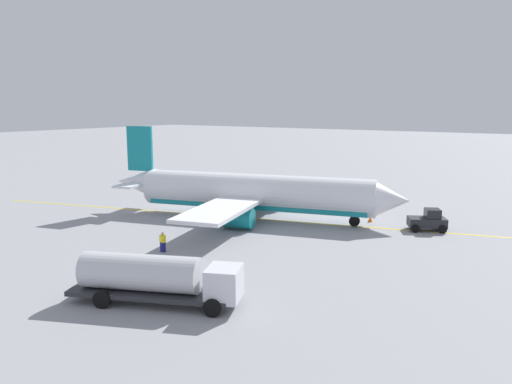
# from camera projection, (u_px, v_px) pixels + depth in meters

# --- Properties ---
(ground_plane) EXTENTS (400.00, 400.00, 0.00)m
(ground_plane) POSITION_uv_depth(u_px,v_px,m) (256.00, 219.00, 55.41)
(ground_plane) COLOR #939399
(airplane) EXTENTS (33.40, 28.09, 9.96)m
(airplane) POSITION_uv_depth(u_px,v_px,m) (252.00, 194.00, 55.08)
(airplane) COLOR white
(airplane) RESTS_ON ground
(fuel_tanker) EXTENTS (11.04, 6.57, 3.15)m
(fuel_tanker) POSITION_uv_depth(u_px,v_px,m) (156.00, 277.00, 31.38)
(fuel_tanker) COLOR #2D2D33
(fuel_tanker) RESTS_ON ground
(pushback_tug) EXTENTS (4.12, 3.63, 2.20)m
(pushback_tug) POSITION_uv_depth(u_px,v_px,m) (428.00, 221.00, 50.09)
(pushback_tug) COLOR #232328
(pushback_tug) RESTS_ON ground
(refueling_worker) EXTENTS (0.60, 0.50, 1.71)m
(refueling_worker) POSITION_uv_depth(u_px,v_px,m) (163.00, 242.00, 42.82)
(refueling_worker) COLOR navy
(refueling_worker) RESTS_ON ground
(safety_cone_nose) EXTENTS (0.53, 0.53, 0.59)m
(safety_cone_nose) POSITION_uv_depth(u_px,v_px,m) (370.00, 219.00, 53.91)
(safety_cone_nose) COLOR #F2590F
(safety_cone_nose) RESTS_ON ground
(taxi_line_marking) EXTENTS (65.19, 17.90, 0.01)m
(taxi_line_marking) POSITION_uv_depth(u_px,v_px,m) (256.00, 219.00, 55.41)
(taxi_line_marking) COLOR yellow
(taxi_line_marking) RESTS_ON ground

